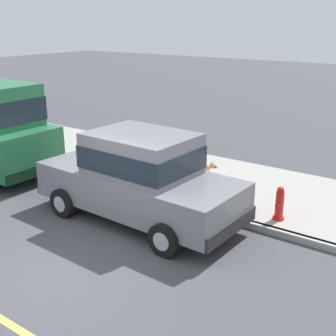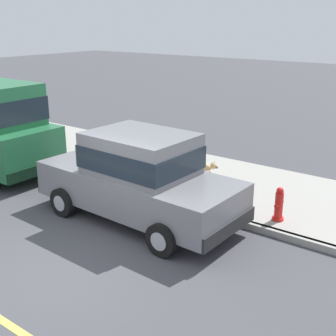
{
  "view_description": "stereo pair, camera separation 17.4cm",
  "coord_description": "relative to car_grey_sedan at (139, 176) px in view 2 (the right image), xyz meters",
  "views": [
    {
      "loc": [
        -4.55,
        -5.34,
        4.11
      ],
      "look_at": [
        3.31,
        0.3,
        0.85
      ],
      "focal_mm": 47.34,
      "sensor_mm": 36.0,
      "label": 1
    },
    {
      "loc": [
        -4.44,
        -5.48,
        4.11
      ],
      "look_at": [
        3.31,
        0.3,
        0.85
      ],
      "focal_mm": 47.34,
      "sensor_mm": 36.0,
      "label": 2
    }
  ],
  "objects": [
    {
      "name": "fire_hydrant",
      "position": [
        1.46,
        -2.53,
        -0.51
      ],
      "size": [
        0.34,
        0.24,
        0.72
      ],
      "color": "red",
      "rests_on": "sidewalk"
    },
    {
      "name": "dog_tan",
      "position": [
        2.78,
        0.05,
        -0.55
      ],
      "size": [
        0.23,
        0.76,
        0.49
      ],
      "color": "tan",
      "rests_on": "sidewalk"
    },
    {
      "name": "car_grey_sedan",
      "position": [
        0.0,
        0.0,
        0.0
      ],
      "size": [
        2.14,
        4.65,
        1.92
      ],
      "color": "slate",
      "rests_on": "ground"
    },
    {
      "name": "ground_plane",
      "position": [
        -2.19,
        -0.23,
        -0.98
      ],
      "size": [
        80.0,
        80.0,
        0.0
      ],
      "primitive_type": "plane",
      "color": "#424247"
    },
    {
      "name": "curb",
      "position": [
        1.01,
        -0.23,
        -0.91
      ],
      "size": [
        0.16,
        64.0,
        0.14
      ],
      "primitive_type": "cube",
      "color": "gray",
      "rests_on": "ground"
    },
    {
      "name": "sidewalk",
      "position": [
        2.81,
        -0.23,
        -0.91
      ],
      "size": [
        3.6,
        64.0,
        0.14
      ],
      "primitive_type": "cube",
      "color": "#99968E",
      "rests_on": "ground"
    }
  ]
}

